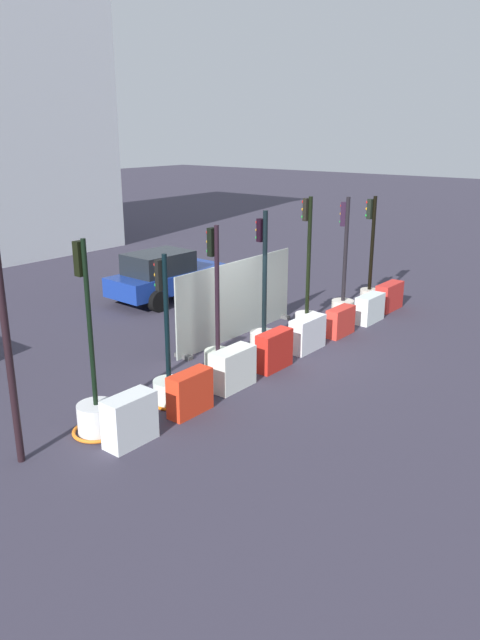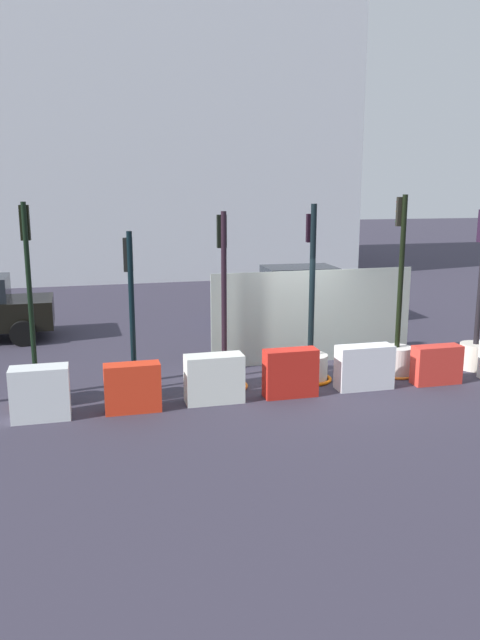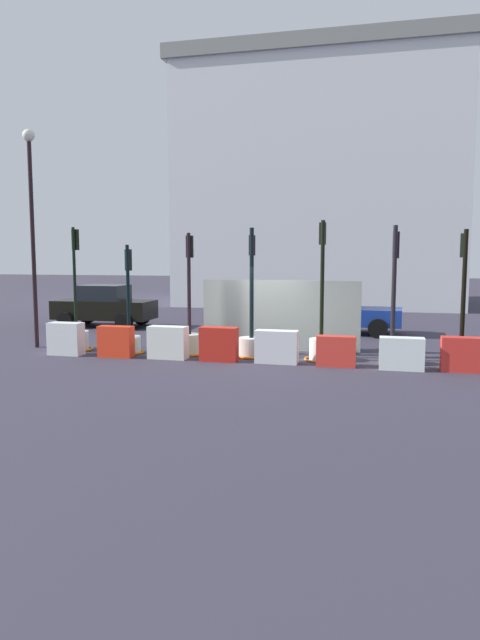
{
  "view_description": "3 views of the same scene",
  "coord_description": "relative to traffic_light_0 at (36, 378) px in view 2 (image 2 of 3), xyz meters",
  "views": [
    {
      "loc": [
        -11.7,
        -8.51,
        5.38
      ],
      "look_at": [
        -1.38,
        -0.3,
        1.22
      ],
      "focal_mm": 33.98,
      "sensor_mm": 36.0,
      "label": 1
    },
    {
      "loc": [
        -4.57,
        -11.36,
        3.85
      ],
      "look_at": [
        -1.61,
        -0.09,
        1.35
      ],
      "focal_mm": 34.53,
      "sensor_mm": 36.0,
      "label": 2
    },
    {
      "loc": [
        3.17,
        -15.38,
        2.81
      ],
      "look_at": [
        -0.62,
        0.59,
        0.95
      ],
      "focal_mm": 32.04,
      "sensor_mm": 36.0,
      "label": 3
    }
  ],
  "objects": [
    {
      "name": "ground_plane",
      "position": [
        5.44,
        0.15,
        -0.5
      ],
      "size": [
        120.0,
        120.0,
        0.0
      ],
      "primitive_type": "plane",
      "color": "#343140"
    },
    {
      "name": "traffic_light_0",
      "position": [
        0.0,
        0.0,
        0.0
      ],
      "size": [
        0.95,
        0.95,
        3.63
      ],
      "color": "silver",
      "rests_on": "ground_plane"
    },
    {
      "name": "traffic_light_1",
      "position": [
        1.75,
        -0.13,
        -0.02
      ],
      "size": [
        0.83,
        0.83,
        3.11
      ],
      "color": "silver",
      "rests_on": "ground_plane"
    },
    {
      "name": "traffic_light_2",
      "position": [
        3.51,
        0.06,
        0.07
      ],
      "size": [
        0.93,
        0.93,
        3.43
      ],
      "color": "silver",
      "rests_on": "ground_plane"
    },
    {
      "name": "traffic_light_3",
      "position": [
        5.31,
        0.08,
        0.04
      ],
      "size": [
        0.89,
        0.89,
        3.56
      ],
      "color": "silver",
      "rests_on": "ground_plane"
    },
    {
      "name": "traffic_light_4",
      "position": [
        7.24,
        0.04,
        0.11
      ],
      "size": [
        0.92,
        0.92,
        3.73
      ],
      "color": "silver",
      "rests_on": "ground_plane"
    },
    {
      "name": "traffic_light_5",
      "position": [
        9.08,
        -0.04,
        0.19
      ],
      "size": [
        0.65,
        0.65,
        3.57
      ],
      "color": "beige",
      "rests_on": "ground_plane"
    },
    {
      "name": "construction_barrier_0",
      "position": [
        0.11,
        -0.79,
        -0.04
      ],
      "size": [
        0.97,
        0.46,
        0.92
      ],
      "color": "silver",
      "rests_on": "ground_plane"
    },
    {
      "name": "construction_barrier_1",
      "position": [
        1.66,
        -0.81,
        -0.06
      ],
      "size": [
        0.98,
        0.38,
        0.87
      ],
      "color": "red",
      "rests_on": "ground_plane"
    },
    {
      "name": "construction_barrier_2",
      "position": [
        3.14,
        -0.7,
        -0.05
      ],
      "size": [
        1.07,
        0.46,
        0.89
      ],
      "color": "white",
      "rests_on": "ground_plane"
    },
    {
      "name": "construction_barrier_3",
      "position": [
        4.6,
        -0.75,
        -0.04
      ],
      "size": [
        1.01,
        0.38,
        0.91
      ],
      "color": "red",
      "rests_on": "ground_plane"
    },
    {
      "name": "construction_barrier_4",
      "position": [
        6.15,
        -0.68,
        -0.06
      ],
      "size": [
        1.12,
        0.42,
        0.86
      ],
      "color": "silver",
      "rests_on": "ground_plane"
    },
    {
      "name": "construction_barrier_5",
      "position": [
        7.69,
        -0.76,
        -0.11
      ],
      "size": [
        0.99,
        0.37,
        0.78
      ],
      "color": "red",
      "rests_on": "ground_plane"
    },
    {
      "name": "car_blue_estate",
      "position": [
        7.37,
        5.59,
        0.31
      ],
      "size": [
        4.19,
        2.18,
        1.61
      ],
      "color": "navy",
      "rests_on": "ground_plane"
    },
    {
      "name": "building_main_facade",
      "position": [
        5.39,
        18.68,
        6.42
      ],
      "size": [
        15.9,
        9.51,
        13.77
      ],
      "color": "silver",
      "rests_on": "ground_plane"
    },
    {
      "name": "site_fence_panel",
      "position": [
        5.89,
        1.39,
        0.51
      ],
      "size": [
        4.71,
        0.5,
        2.08
      ],
      "color": "#98A39B",
      "rests_on": "ground_plane"
    }
  ]
}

